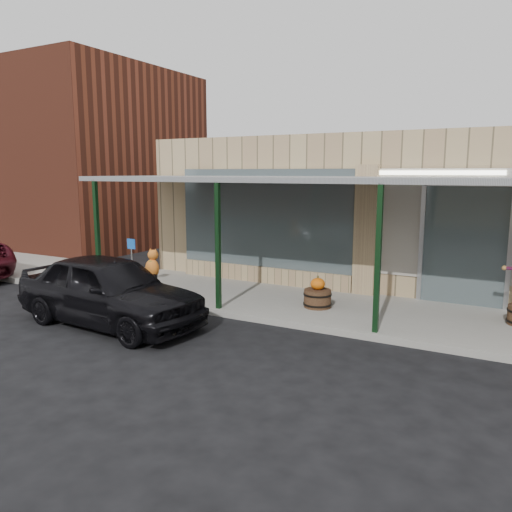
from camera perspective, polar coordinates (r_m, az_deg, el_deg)
The scene contains 8 objects.
ground at distance 8.87m, azimuth -1.95°, elevation -11.67°, with size 120.00×120.00×0.00m, color black.
sidewalk at distance 11.94m, azimuth 6.89°, elevation -5.75°, with size 40.00×3.20×0.15m, color gray.
storefront at distance 15.89m, azimuth 13.15°, elevation 5.27°, with size 12.00×6.25×4.20m.
awning at distance 11.48m, azimuth 7.11°, elevation 8.48°, with size 12.00×3.00×3.04m.
block_buildings_near at distance 16.48m, azimuth 21.23°, elevation 10.85°, with size 61.00×8.00×8.00m.
barrel_pumpkin at distance 11.54m, azimuth 7.04°, elevation -4.57°, with size 0.80×0.80×0.73m.
handicap_sign at distance 13.75m, azimuth -14.02°, elevation -0.02°, with size 0.27×0.04×1.31m.
parked_sedan at distance 10.99m, azimuth -16.41°, elevation -3.74°, with size 4.55×2.11×1.57m.
Camera 1 is at (4.21, -7.12, 3.21)m, focal length 35.00 mm.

